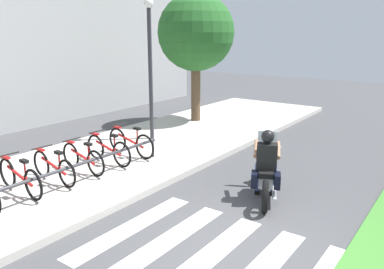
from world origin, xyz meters
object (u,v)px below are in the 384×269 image
at_px(bicycle_5, 83,158).
at_px(bicycle_7, 131,142).
at_px(street_lamp, 150,58).
at_px(tree_near_rack, 196,33).
at_px(bicycle_6, 108,150).
at_px(rider, 267,159).
at_px(bicycle_4, 53,167).
at_px(motorcycle, 266,175).
at_px(bicycle_3, 20,177).
at_px(bike_rack, 53,174).

height_order(bicycle_5, bicycle_7, bicycle_7).
bearing_deg(bicycle_5, street_lamp, 12.28).
bearing_deg(bicycle_5, tree_near_rack, 10.21).
xyz_separation_m(bicycle_6, tree_near_rack, (5.29, 1.09, 2.77)).
bearing_deg(rider, bicycle_4, 119.58).
distance_m(motorcycle, bicycle_6, 3.95).
bearing_deg(bicycle_6, bicycle_7, -0.01).
distance_m(rider, bicycle_4, 4.51).
distance_m(bicycle_3, bicycle_7, 3.12).
distance_m(bicycle_6, bicycle_7, 0.78).
distance_m(bicycle_3, bicycle_4, 0.78).
bearing_deg(bicycle_4, rider, -60.42).
relative_size(bicycle_3, tree_near_rack, 0.36).
relative_size(bicycle_7, bike_rack, 0.28).
relative_size(motorcycle, tree_near_rack, 0.43).
height_order(rider, bicycle_5, rider).
bearing_deg(bicycle_7, street_lamp, 23.11).
xyz_separation_m(bicycle_3, bicycle_4, (0.78, 0.00, -0.01)).
bearing_deg(bicycle_3, bike_rack, -54.88).
relative_size(bicycle_4, bike_rack, 0.26).
distance_m(motorcycle, bike_rack, 4.28).
bearing_deg(bicycle_5, rider, -69.78).
relative_size(bicycle_6, street_lamp, 0.39).
distance_m(bike_rack, street_lamp, 4.95).
distance_m(bicycle_4, tree_near_rack, 7.47).
height_order(bicycle_6, bike_rack, bicycle_6).
relative_size(rider, bicycle_6, 0.88).
distance_m(rider, bicycle_7, 3.93).
bearing_deg(motorcycle, bicycle_3, 128.35).
bearing_deg(street_lamp, tree_near_rack, 7.89).
relative_size(bicycle_3, bicycle_5, 1.06).
bearing_deg(bicycle_4, bicycle_5, -0.01).
bearing_deg(motorcycle, bicycle_4, 120.55).
relative_size(bicycle_4, tree_near_rack, 0.34).
bearing_deg(street_lamp, bicycle_4, -170.09).
bearing_deg(rider, bicycle_7, 88.27).
bearing_deg(bicycle_3, bicycle_5, 0.01).
xyz_separation_m(bicycle_5, tree_near_rack, (6.07, 1.09, 2.78)).
relative_size(rider, tree_near_rack, 0.31).
relative_size(bicycle_5, bike_rack, 0.26).
bearing_deg(tree_near_rack, bicycle_4, -170.93).
bearing_deg(bicycle_4, motorcycle, -59.45).
bearing_deg(bicycle_6, rider, -80.40).
bearing_deg(bike_rack, tree_near_rack, 12.82).
height_order(bicycle_4, bike_rack, bicycle_4).
relative_size(bicycle_5, street_lamp, 0.37).
bearing_deg(bicycle_3, tree_near_rack, 8.16).
height_order(bike_rack, street_lamp, street_lamp).
relative_size(rider, bicycle_5, 0.92).
distance_m(motorcycle, bicycle_5, 4.17).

